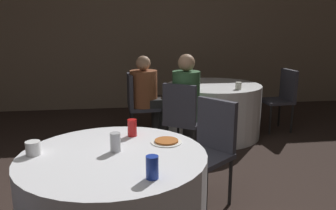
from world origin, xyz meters
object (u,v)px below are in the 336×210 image
(chair_far_east, at_px, (282,94))
(soda_can_blue, at_px, (152,167))
(chair_far_west, at_px, (137,101))
(person_green_jacket, at_px, (188,107))
(person_floral_shirt, at_px, (149,97))
(table_near, at_px, (115,207))
(soda_can_silver, at_px, (115,142))
(table_far, at_px, (213,110))
(chair_near_northeast, at_px, (210,142))
(bottle_far, at_px, (193,79))
(pizza_plate_near, at_px, (166,141))
(soda_can_red, at_px, (132,128))
(chair_far_southwest, at_px, (182,115))

(chair_far_east, bearing_deg, soda_can_blue, 138.49)
(chair_far_west, distance_m, person_green_jacket, 0.88)
(soda_can_blue, bearing_deg, person_floral_shirt, 85.61)
(table_near, xyz_separation_m, soda_can_silver, (0.01, 0.04, 0.42))
(table_far, relative_size, chair_far_west, 1.45)
(table_far, bearing_deg, chair_near_northeast, -106.69)
(chair_far_west, relative_size, person_green_jacket, 0.75)
(person_floral_shirt, xyz_separation_m, bottle_far, (0.57, -0.14, 0.25))
(person_floral_shirt, height_order, pizza_plate_near, person_floral_shirt)
(soda_can_red, xyz_separation_m, soda_can_silver, (-0.12, -0.29, 0.00))
(table_near, height_order, person_green_jacket, person_green_jacket)
(pizza_plate_near, bearing_deg, soda_can_red, 142.28)
(chair_near_northeast, bearing_deg, soda_can_red, 75.01)
(table_near, height_order, person_floral_shirt, person_floral_shirt)
(chair_near_northeast, xyz_separation_m, chair_far_southwest, (-0.06, 0.91, 0.00))
(chair_far_east, distance_m, person_green_jacket, 1.77)
(chair_far_east, relative_size, soda_can_silver, 7.36)
(table_near, height_order, chair_far_west, chair_far_west)
(table_near, relative_size, chair_far_west, 1.29)
(table_near, xyz_separation_m, pizza_plate_near, (0.35, 0.16, 0.37))
(chair_far_east, height_order, chair_far_west, same)
(person_green_jacket, relative_size, soda_can_blue, 9.88)
(chair_far_southwest, height_order, bottle_far, bottle_far)
(table_far, xyz_separation_m, person_floral_shirt, (-0.90, -0.06, 0.22))
(person_green_jacket, bearing_deg, soda_can_red, -83.06)
(chair_far_east, bearing_deg, table_far, 90.00)
(person_floral_shirt, bearing_deg, bottle_far, 72.38)
(table_far, relative_size, person_floral_shirt, 1.15)
(soda_can_silver, height_order, bottle_far, bottle_far)
(table_far, bearing_deg, soda_can_blue, -111.88)
(table_near, bearing_deg, chair_near_northeast, 37.93)
(table_far, xyz_separation_m, chair_far_southwest, (-0.60, -0.88, 0.18))
(soda_can_silver, bearing_deg, table_far, 60.96)
(chair_near_northeast, relative_size, soda_can_red, 7.36)
(table_far, height_order, soda_can_red, soda_can_red)
(table_near, relative_size, bottle_far, 5.30)
(person_green_jacket, relative_size, pizza_plate_near, 5.67)
(pizza_plate_near, bearing_deg, person_green_jacket, 72.94)
(chair_far_east, height_order, pizza_plate_near, chair_far_east)
(soda_can_silver, bearing_deg, person_floral_shirt, 80.02)
(table_far, bearing_deg, soda_can_silver, -119.04)
(table_far, bearing_deg, person_floral_shirt, -176.48)
(chair_far_east, height_order, chair_far_southwest, same)
(pizza_plate_near, bearing_deg, person_floral_shirt, 88.38)
(chair_near_northeast, bearing_deg, person_floral_shirt, -25.97)
(soda_can_red, distance_m, soda_can_silver, 0.31)
(chair_far_southwest, distance_m, bottle_far, 0.79)
(chair_far_southwest, height_order, pizza_plate_near, chair_far_southwest)
(chair_far_west, height_order, bottle_far, bottle_far)
(table_far, height_order, chair_far_west, chair_far_west)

